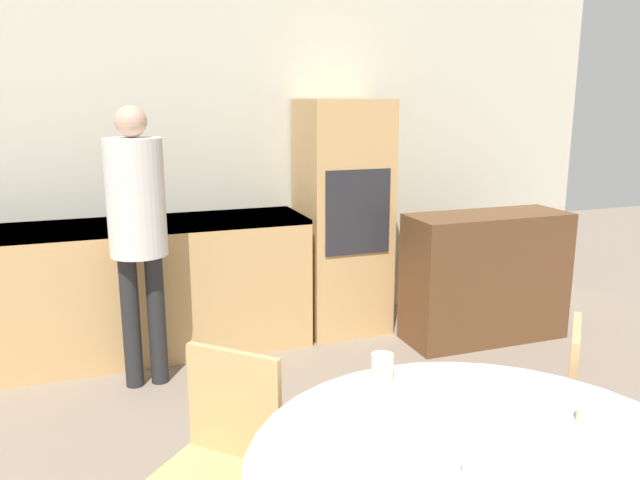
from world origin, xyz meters
The scene contains 10 objects.
wall_back centered at (0.00, 4.87, 1.30)m, with size 6.22×0.05×2.60m.
kitchen_counter centered at (-0.91, 4.52, 0.47)m, with size 2.70×0.60×0.92m.
oven_unit centered at (0.78, 4.53, 0.86)m, with size 0.61×0.59×1.72m.
sideboard centered at (1.68, 3.97, 0.46)m, with size 1.17×0.45×0.93m.
chair_far_left centered at (-0.58, 2.28, 0.48)m, with size 0.57×0.57×0.85m.
chair_far_right centered at (0.75, 2.20, 0.48)m, with size 0.57×0.57×0.85m.
person_standing centered at (-0.71, 4.01, 1.05)m, with size 0.33×0.33×1.69m.
cup centered at (-0.02, 2.15, 0.80)m, with size 0.08×0.08×0.09m.
bowl_near centered at (0.47, 1.65, 0.77)m, with size 0.12×0.12×0.05m.
salt_shaker centered at (-0.06, 1.53, 0.79)m, with size 0.03×0.03×0.09m.
Camera 1 is at (-0.92, 0.29, 1.73)m, focal length 35.00 mm.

